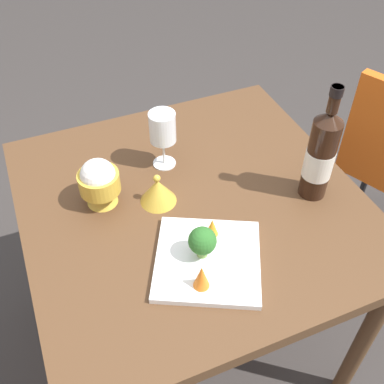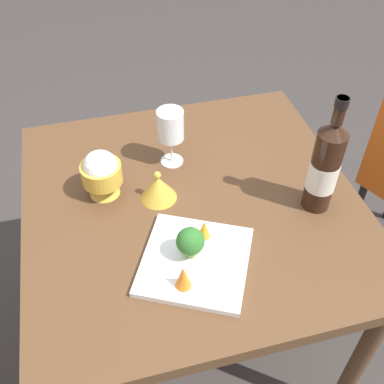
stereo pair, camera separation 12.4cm
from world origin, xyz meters
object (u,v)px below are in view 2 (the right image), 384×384
Objects in this scene: broccoli_floret at (190,242)px; carrot_garnish_right at (183,277)px; wine_bottle at (325,167)px; serving_plate at (195,261)px; wine_glass at (171,127)px; rice_bowl at (102,173)px; carrot_garnish_left at (204,229)px; rice_bowl_lid at (158,187)px.

carrot_garnish_right is (0.08, -0.04, -0.02)m from broccoli_floret.
carrot_garnish_right is at bearing -66.90° from wine_bottle.
wine_bottle reaches higher than serving_plate.
serving_plate is at bearing 145.30° from carrot_garnish_right.
wine_glass is 1.26× the size of rice_bowl.
carrot_garnish_left is 0.79× the size of carrot_garnish_right.
rice_bowl_lid is at bearing -26.20° from wine_glass.
carrot_garnish_left is at bearing -82.07° from wine_bottle.
rice_bowl reaches higher than broccoli_floret.
broccoli_floret reaches higher than carrot_garnish_left.
carrot_garnish_right reaches higher than carrot_garnish_left.
rice_bowl is at bearing -148.55° from broccoli_floret.
serving_plate is at bearing 29.76° from broccoli_floret.
serving_plate is 0.08m from carrot_garnish_left.
carrot_garnish_right is at bearing -34.70° from serving_plate.
serving_plate is (0.24, 0.04, -0.03)m from rice_bowl_lid.
wine_glass reaches higher than rice_bowl.
broccoli_floret is at bearing 155.40° from carrot_garnish_right.
wine_bottle reaches higher than broccoli_floret.
rice_bowl_lid reaches higher than serving_plate.
broccoli_floret is (-0.01, -0.01, 0.06)m from serving_plate.
rice_bowl is 0.42× the size of serving_plate.
carrot_garnish_right is at bearing -33.18° from carrot_garnish_left.
wine_glass is 3.39× the size of carrot_garnish_left.
serving_plate is (0.11, -0.37, -0.13)m from wine_bottle.
broccoli_floret is at bearing -44.00° from carrot_garnish_left.
wine_glass is 0.37m from broccoli_floret.
rice_bowl is 0.39m from carrot_garnish_right.
serving_plate is 6.35× the size of carrot_garnish_left.
rice_bowl_lid is 0.25m from serving_plate.
broccoli_floret is (0.37, -0.04, -0.06)m from wine_glass.
carrot_garnish_right is (0.13, -0.09, 0.01)m from carrot_garnish_left.
rice_bowl is 0.32m from carrot_garnish_left.
carrot_garnish_right is at bearing -24.60° from broccoli_floret.
wine_glass reaches higher than broccoli_floret.
carrot_garnish_right is (0.45, -0.07, -0.08)m from wine_glass.
rice_bowl_lid is (0.06, 0.14, -0.04)m from rice_bowl.
carrot_garnish_right is (0.18, -0.41, -0.08)m from wine_bottle.
rice_bowl is at bearing -111.39° from rice_bowl_lid.
wine_bottle is 5.06× the size of carrot_garnish_right.
rice_bowl is 0.33m from broccoli_floret.
carrot_garnish_left is at bearing 148.39° from serving_plate.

